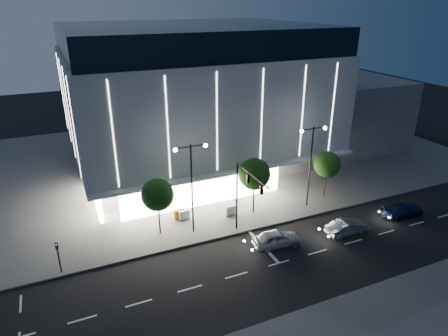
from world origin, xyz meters
name	(u,v)px	position (x,y,z in m)	size (l,w,h in m)	color
ground	(250,259)	(0.00, 0.00, 0.00)	(160.00, 160.00, 0.00)	black
sidewalk_museum	(204,157)	(5.00, 24.00, 0.07)	(70.00, 40.00, 0.15)	#474747
museum	(192,97)	(2.98, 22.31, 9.27)	(30.00, 25.80, 18.00)	#4C4C51
annex_building	(328,108)	(26.00, 24.00, 5.00)	(16.00, 20.00, 10.00)	#4C4C51
traffic_mast	(244,189)	(1.00, 3.34, 5.03)	(0.33, 5.89, 7.07)	black
street_lamp_west	(192,176)	(-3.00, 6.00, 5.96)	(3.16, 0.36, 9.00)	black
street_lamp_east	(311,155)	(10.00, 6.00, 5.96)	(3.16, 0.36, 9.00)	black
ped_signal_far	(58,254)	(-15.00, 4.50, 1.89)	(0.22, 0.24, 3.00)	black
tree_left	(158,196)	(-5.97, 7.02, 4.03)	(3.02, 3.02, 5.72)	black
tree_mid	(254,176)	(4.03, 7.02, 4.33)	(3.25, 3.25, 6.15)	black
tree_right	(327,166)	(13.03, 7.02, 3.88)	(2.91, 2.91, 5.51)	black
car_lead	(277,239)	(3.15, 0.86, 0.76)	(1.79, 4.45, 1.52)	#ABAFB3
car_second	(347,227)	(10.36, -0.06, 0.70)	(1.49, 4.27, 1.41)	#9A9DA1
car_third	(403,210)	(17.88, 0.32, 0.66)	(1.85, 4.55, 1.32)	#141F4B
barrier_a	(179,214)	(-3.50, 8.91, 0.65)	(1.10, 0.25, 1.00)	#D3650B
barrier_b	(184,215)	(-3.07, 8.50, 0.65)	(1.10, 0.25, 1.00)	white
barrier_c	(180,215)	(-3.48, 8.77, 0.65)	(1.10, 0.25, 1.00)	orange
barrier_d	(230,211)	(1.56, 7.43, 0.65)	(1.10, 0.25, 1.00)	silver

